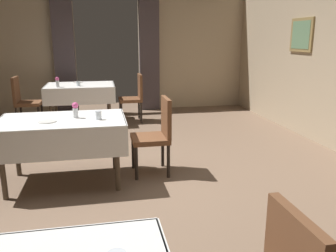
{
  "coord_description": "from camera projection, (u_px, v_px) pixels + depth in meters",
  "views": [
    {
      "loc": [
        -0.2,
        -3.78,
        1.62
      ],
      "look_at": [
        0.57,
        0.14,
        0.59
      ],
      "focal_mm": 36.9,
      "sensor_mm": 36.0,
      "label": 1
    }
  ],
  "objects": [
    {
      "name": "ground",
      "position": [
        122.0,
        180.0,
        4.03
      ],
      "size": [
        10.08,
        10.08,
        0.0
      ],
      "primitive_type": "plane",
      "color": "#7A604C"
    },
    {
      "name": "wall_back",
      "position": [
        107.0,
        43.0,
        7.63
      ],
      "size": [
        6.4,
        0.27,
        3.0
      ],
      "color": "tan",
      "rests_on": "ground"
    },
    {
      "name": "dining_table_mid",
      "position": [
        62.0,
        128.0,
        3.83
      ],
      "size": [
        1.39,
        0.89,
        0.75
      ],
      "color": "#4C3D2D",
      "rests_on": "ground"
    },
    {
      "name": "dining_table_far",
      "position": [
        80.0,
        90.0,
        6.62
      ],
      "size": [
        1.28,
        0.98,
        0.75
      ],
      "color": "#4C3D2D",
      "rests_on": "ground"
    },
    {
      "name": "chair_mid_right",
      "position": [
        157.0,
        132.0,
        4.16
      ],
      "size": [
        0.44,
        0.44,
        0.93
      ],
      "color": "black",
      "rests_on": "ground"
    },
    {
      "name": "chair_far_left",
      "position": [
        24.0,
        99.0,
        6.37
      ],
      "size": [
        0.44,
        0.44,
        0.93
      ],
      "color": "black",
      "rests_on": "ground"
    },
    {
      "name": "chair_far_right",
      "position": [
        134.0,
        96.0,
        6.78
      ],
      "size": [
        0.44,
        0.44,
        0.93
      ],
      "color": "black",
      "rests_on": "ground"
    },
    {
      "name": "flower_vase_mid",
      "position": [
        75.0,
        109.0,
        3.83
      ],
      "size": [
        0.07,
        0.07,
        0.18
      ],
      "color": "silver",
      "rests_on": "dining_table_mid"
    },
    {
      "name": "plate_mid_b",
      "position": [
        47.0,
        121.0,
        3.66
      ],
      "size": [
        0.19,
        0.19,
        0.01
      ],
      "primitive_type": "cylinder",
      "color": "white",
      "rests_on": "dining_table_mid"
    },
    {
      "name": "glass_mid_c",
      "position": [
        99.0,
        115.0,
        3.76
      ],
      "size": [
        0.07,
        0.07,
        0.1
      ],
      "primitive_type": "cylinder",
      "color": "silver",
      "rests_on": "dining_table_mid"
    },
    {
      "name": "flower_vase_far",
      "position": [
        57.0,
        82.0,
        6.22
      ],
      "size": [
        0.07,
        0.07,
        0.18
      ],
      "color": "silver",
      "rests_on": "dining_table_far"
    },
    {
      "name": "glass_far_b",
      "position": [
        78.0,
        84.0,
        6.39
      ],
      "size": [
        0.07,
        0.07,
        0.09
      ],
      "primitive_type": "cylinder",
      "color": "silver",
      "rests_on": "dining_table_far"
    },
    {
      "name": "plate_far_c",
      "position": [
        78.0,
        82.0,
        6.9
      ],
      "size": [
        0.2,
        0.2,
        0.01
      ],
      "primitive_type": "cylinder",
      "color": "white",
      "rests_on": "dining_table_far"
    }
  ]
}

